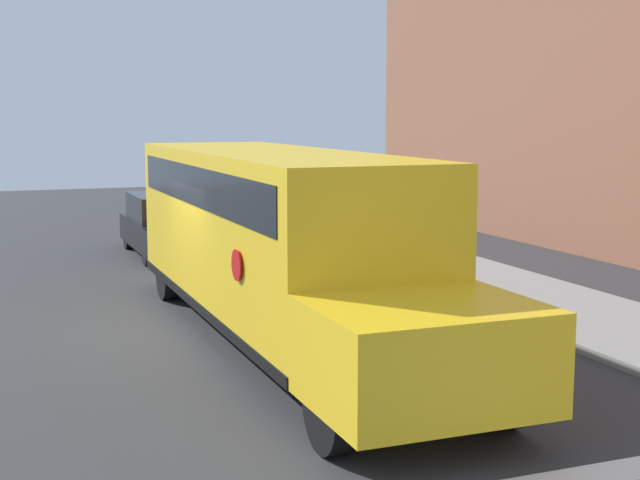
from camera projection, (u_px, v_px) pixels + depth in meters
The scene contains 4 objects.
ground_plane at pixel (204, 329), 15.29m from camera, with size 60.00×60.00×0.00m, color #333335.
sidewalk_strip at pixel (526, 297), 17.61m from camera, with size 44.00×3.00×0.15m.
school_bus at pixel (278, 232), 14.49m from camera, with size 11.01×2.57×3.06m.
parked_car at pixel (167, 225), 23.21m from camera, with size 4.43×1.80×1.58m.
Camera 1 is at (14.63, -3.54, 3.69)m, focal length 50.00 mm.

